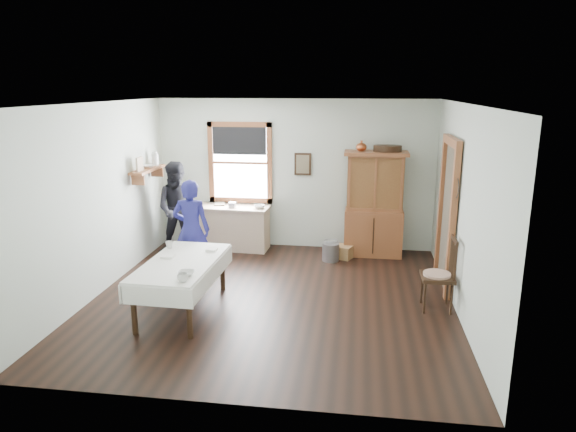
{
  "coord_description": "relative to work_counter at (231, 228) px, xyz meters",
  "views": [
    {
      "loc": [
        1.15,
        -6.64,
        2.93
      ],
      "look_at": [
        0.18,
        0.3,
        1.14
      ],
      "focal_mm": 32.0,
      "sensor_mm": 36.0,
      "label": 1
    }
  ],
  "objects": [
    {
      "name": "room",
      "position": [
        1.12,
        -2.17,
        0.95
      ],
      "size": [
        5.01,
        5.01,
        2.7
      ],
      "color": "black",
      "rests_on": "ground"
    },
    {
      "name": "window",
      "position": [
        0.12,
        0.29,
        1.24
      ],
      "size": [
        1.18,
        0.07,
        1.48
      ],
      "color": "white",
      "rests_on": "room"
    },
    {
      "name": "doorway",
      "position": [
        3.58,
        -1.32,
        0.76
      ],
      "size": [
        0.09,
        1.14,
        2.22
      ],
      "color": "#4F4638",
      "rests_on": "room"
    },
    {
      "name": "wall_shelf",
      "position": [
        -1.25,
        -0.63,
        1.18
      ],
      "size": [
        0.24,
        1.0,
        0.44
      ],
      "color": "brown",
      "rests_on": "room"
    },
    {
      "name": "framed_picture",
      "position": [
        1.27,
        0.29,
        1.15
      ],
      "size": [
        0.3,
        0.04,
        0.4
      ],
      "primitive_type": "cube",
      "color": "black",
      "rests_on": "room"
    },
    {
      "name": "rug_beater",
      "position": [
        3.57,
        -1.87,
        1.32
      ],
      "size": [
        0.01,
        0.27,
        0.27
      ],
      "primitive_type": "torus",
      "rotation": [
        0.0,
        1.57,
        0.0
      ],
      "color": "black",
      "rests_on": "room"
    },
    {
      "name": "work_counter",
      "position": [
        0.0,
        0.0,
        0.0
      ],
      "size": [
        1.41,
        0.6,
        0.8
      ],
      "primitive_type": "cube",
      "rotation": [
        0.0,
        0.0,
        -0.05
      ],
      "color": "tan",
      "rests_on": "room"
    },
    {
      "name": "china_hutch",
      "position": [
        2.56,
        -0.0,
        0.52
      ],
      "size": [
        1.08,
        0.51,
        1.83
      ],
      "primitive_type": "cube",
      "rotation": [
        0.0,
        0.0,
        0.0
      ],
      "color": "brown",
      "rests_on": "room"
    },
    {
      "name": "dining_table",
      "position": [
        0.0,
        -2.7,
        -0.05
      ],
      "size": [
        0.96,
        1.75,
        0.69
      ],
      "primitive_type": "cube",
      "rotation": [
        0.0,
        0.0,
        -0.03
      ],
      "color": "white",
      "rests_on": "room"
    },
    {
      "name": "spindle_chair",
      "position": [
        3.36,
        -2.2,
        0.11
      ],
      "size": [
        0.47,
        0.47,
        1.01
      ],
      "primitive_type": "cube",
      "rotation": [
        0.0,
        0.0,
        0.01
      ],
      "color": "black",
      "rests_on": "room"
    },
    {
      "name": "pail",
      "position": [
        1.84,
        -0.43,
        -0.24
      ],
      "size": [
        0.34,
        0.34,
        0.31
      ],
      "primitive_type": "cube",
      "rotation": [
        0.0,
        0.0,
        -0.17
      ],
      "color": "gray",
      "rests_on": "room"
    },
    {
      "name": "wicker_basket",
      "position": [
        2.02,
        -0.25,
        -0.29
      ],
      "size": [
        0.45,
        0.39,
        0.22
      ],
      "primitive_type": "cube",
      "rotation": [
        0.0,
        0.0,
        -0.4
      ],
      "color": "#9E7047",
      "rests_on": "room"
    },
    {
      "name": "woman_blue",
      "position": [
        -0.23,
        -1.54,
        0.33
      ],
      "size": [
        0.55,
        0.37,
        1.45
      ],
      "primitive_type": "imported",
      "rotation": [
        0.0,
        0.0,
        3.19
      ],
      "color": "navy",
      "rests_on": "room"
    },
    {
      "name": "figure_dark",
      "position": [
        -0.83,
        -0.41,
        0.37
      ],
      "size": [
        0.84,
        0.71,
        1.53
      ],
      "primitive_type": "imported",
      "rotation": [
        0.0,
        0.0,
        0.18
      ],
      "color": "black",
      "rests_on": "room"
    },
    {
      "name": "table_cup_a",
      "position": [
        0.27,
        -3.39,
        0.34
      ],
      "size": [
        0.16,
        0.16,
        0.1
      ],
      "primitive_type": "imported",
      "rotation": [
        0.0,
        0.0,
        -0.28
      ],
      "color": "silver",
      "rests_on": "dining_table"
    },
    {
      "name": "table_cup_b",
      "position": [
        -0.35,
        -2.18,
        0.34
      ],
      "size": [
        0.12,
        0.12,
        0.1
      ],
      "primitive_type": "imported",
      "rotation": [
        0.0,
        0.0,
        -0.13
      ],
      "color": "silver",
      "rests_on": "dining_table"
    },
    {
      "name": "table_bowl",
      "position": [
        0.24,
        -3.19,
        0.32
      ],
      "size": [
        0.26,
        0.26,
        0.06
      ],
      "primitive_type": "imported",
      "rotation": [
        0.0,
        0.0,
        0.15
      ],
      "color": "silver",
      "rests_on": "dining_table"
    },
    {
      "name": "counter_book",
      "position": [
        -0.34,
        0.1,
        0.41
      ],
      "size": [
        0.21,
        0.25,
        0.02
      ],
      "primitive_type": "imported",
      "rotation": [
        0.0,
        0.0,
        0.25
      ],
      "color": "#6D6249",
      "rests_on": "work_counter"
    },
    {
      "name": "counter_bowl",
      "position": [
        0.54,
        -0.08,
        0.43
      ],
      "size": [
        0.21,
        0.21,
        0.06
      ],
      "primitive_type": "imported",
      "rotation": [
        0.0,
        0.0,
        0.08
      ],
      "color": "silver",
      "rests_on": "work_counter"
    },
    {
      "name": "shelf_bowl",
      "position": [
        -1.25,
        -0.62,
        1.2
      ],
      "size": [
        0.22,
        0.22,
        0.05
      ],
      "primitive_type": "imported",
      "color": "silver",
      "rests_on": "wall_shelf"
    }
  ]
}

